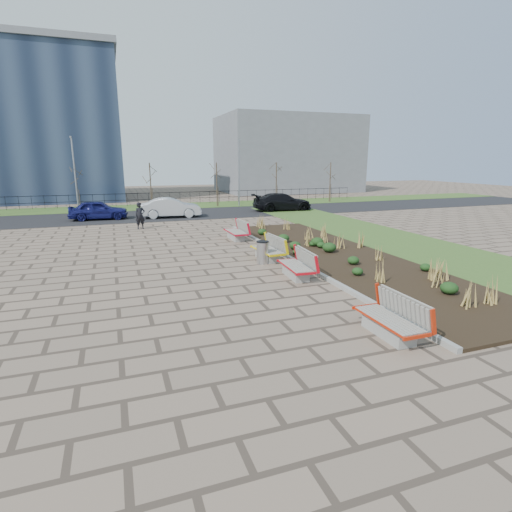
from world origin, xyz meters
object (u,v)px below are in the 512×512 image
object	(u,v)px
bench_a	(389,317)
bench_d	(236,231)
car_black	(282,202)
lamp_east	(239,174)
car_silver	(171,208)
lamp_west	(75,175)
bench_b	(296,264)
litter_bin	(263,253)
car_blue	(98,210)
pedestrian	(140,216)
bench_c	(267,249)

from	to	relation	value
bench_a	bench_d	bearing A→B (deg)	90.24
car_black	lamp_east	world-z (taller)	lamp_east
car_silver	lamp_west	bearing A→B (deg)	55.88
bench_a	bench_b	size ratio (longest dim) A/B	1.00
lamp_west	bench_d	bearing A→B (deg)	-59.81
car_silver	litter_bin	bearing A→B (deg)	-168.71
car_silver	lamp_west	distance (m)	9.14
lamp_west	car_blue	bearing A→B (deg)	-71.00
pedestrian	car_black	xyz separation A→B (m)	(12.19, 5.54, -0.08)
bench_d	lamp_east	xyz separation A→B (m)	(5.00, 15.47, 2.54)
pedestrian	car_blue	bearing A→B (deg)	107.06
car_blue	lamp_west	bearing A→B (deg)	20.45
bench_c	lamp_west	xyz separation A→B (m)	(-9.00, 20.30, 2.54)
lamp_east	car_blue	bearing A→B (deg)	-158.18
bench_b	pedestrian	world-z (taller)	pedestrian
pedestrian	car_silver	world-z (taller)	pedestrian
litter_bin	car_blue	distance (m)	17.34
bench_b	car_silver	size ratio (longest dim) A/B	0.47
bench_d	pedestrian	distance (m)	7.15
lamp_west	pedestrian	bearing A→B (deg)	-66.89
pedestrian	car_silver	distance (m)	5.19
litter_bin	car_blue	xyz separation A→B (m)	(-6.87, 15.91, 0.25)
car_silver	bench_c	bearing A→B (deg)	-166.83
car_black	car_blue	bearing A→B (deg)	93.66
bench_b	pedestrian	distance (m)	13.92
bench_c	lamp_west	distance (m)	22.35
bench_c	bench_d	size ratio (longest dim) A/B	1.00
bench_c	lamp_east	world-z (taller)	lamp_east
bench_d	car_blue	size ratio (longest dim) A/B	0.51
bench_b	car_silver	distance (m)	17.74
litter_bin	car_silver	bearing A→B (deg)	96.34
car_black	lamp_west	size ratio (longest dim) A/B	0.85
bench_c	car_silver	size ratio (longest dim) A/B	0.47
bench_b	lamp_east	size ratio (longest dim) A/B	0.35
bench_a	bench_b	world-z (taller)	same
bench_d	litter_bin	bearing A→B (deg)	-95.66
bench_d	car_black	size ratio (longest dim) A/B	0.41
bench_b	litter_bin	world-z (taller)	bench_b
car_silver	car_black	size ratio (longest dim) A/B	0.87
pedestrian	litter_bin	bearing A→B (deg)	-78.13
bench_b	car_silver	world-z (taller)	car_silver
bench_b	lamp_east	world-z (taller)	lamp_east
bench_a	bench_b	bearing A→B (deg)	90.24
litter_bin	lamp_east	xyz separation A→B (m)	(5.43, 20.84, 2.57)
bench_d	car_blue	xyz separation A→B (m)	(-7.30, 10.55, 0.22)
bench_d	lamp_east	bearing A→B (deg)	71.02
pedestrian	car_blue	world-z (taller)	pedestrian
car_black	lamp_west	world-z (taller)	lamp_west
lamp_west	bench_c	bearing A→B (deg)	-66.09
bench_a	pedestrian	size ratio (longest dim) A/B	1.25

